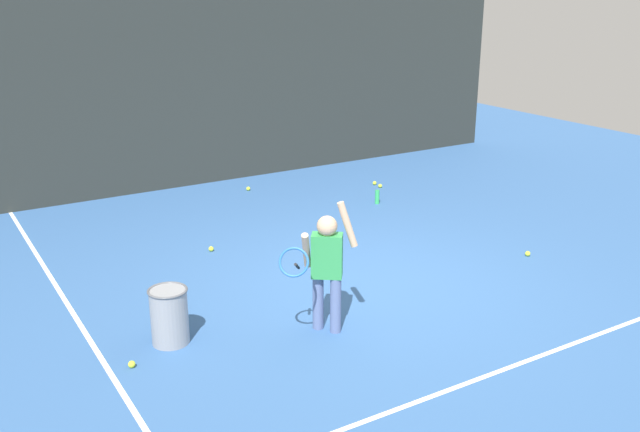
{
  "coord_description": "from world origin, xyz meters",
  "views": [
    {
      "loc": [
        -4.38,
        -6.15,
        3.34
      ],
      "look_at": [
        -0.5,
        0.25,
        0.85
      ],
      "focal_mm": 39.91,
      "sensor_mm": 36.0,
      "label": 1
    }
  ],
  "objects_px": {
    "tennis_player": "(326,263)",
    "water_bottle": "(377,197)",
    "tennis_ball_5": "(380,186)",
    "tennis_ball_3": "(375,183)",
    "tennis_ball_4": "(211,249)",
    "tennis_ball_7": "(528,254)",
    "ball_hopper": "(169,315)",
    "tennis_ball_2": "(132,364)",
    "tennis_ball_6": "(248,189)"
  },
  "relations": [
    {
      "from": "tennis_ball_7",
      "to": "tennis_ball_3",
      "type": "bearing_deg",
      "value": 86.04
    },
    {
      "from": "tennis_ball_2",
      "to": "tennis_ball_4",
      "type": "xyz_separation_m",
      "value": [
        1.76,
        2.33,
        0.0
      ]
    },
    {
      "from": "tennis_ball_7",
      "to": "tennis_ball_2",
      "type": "bearing_deg",
      "value": -179.09
    },
    {
      "from": "tennis_player",
      "to": "tennis_ball_6",
      "type": "relative_size",
      "value": 20.46
    },
    {
      "from": "tennis_ball_4",
      "to": "tennis_ball_7",
      "type": "relative_size",
      "value": 1.0
    },
    {
      "from": "ball_hopper",
      "to": "tennis_ball_2",
      "type": "height_order",
      "value": "ball_hopper"
    },
    {
      "from": "tennis_player",
      "to": "water_bottle",
      "type": "height_order",
      "value": "tennis_player"
    },
    {
      "from": "tennis_ball_6",
      "to": "tennis_ball_7",
      "type": "xyz_separation_m",
      "value": [
        1.75,
        -4.53,
        0.0
      ]
    },
    {
      "from": "ball_hopper",
      "to": "tennis_ball_5",
      "type": "bearing_deg",
      "value": 34.19
    },
    {
      "from": "water_bottle",
      "to": "tennis_ball_7",
      "type": "relative_size",
      "value": 3.33
    },
    {
      "from": "ball_hopper",
      "to": "tennis_ball_6",
      "type": "distance_m",
      "value": 5.24
    },
    {
      "from": "tennis_ball_3",
      "to": "tennis_ball_4",
      "type": "bearing_deg",
      "value": -158.08
    },
    {
      "from": "tennis_player",
      "to": "tennis_ball_4",
      "type": "bearing_deg",
      "value": 129.38
    },
    {
      "from": "tennis_player",
      "to": "tennis_ball_4",
      "type": "height_order",
      "value": "tennis_player"
    },
    {
      "from": "ball_hopper",
      "to": "tennis_ball_3",
      "type": "xyz_separation_m",
      "value": [
        4.93,
        3.53,
        -0.26
      ]
    },
    {
      "from": "tennis_ball_2",
      "to": "tennis_ball_6",
      "type": "distance_m",
      "value": 5.72
    },
    {
      "from": "tennis_player",
      "to": "ball_hopper",
      "type": "relative_size",
      "value": 2.4
    },
    {
      "from": "tennis_player",
      "to": "tennis_ball_5",
      "type": "bearing_deg",
      "value": 85.01
    },
    {
      "from": "tennis_player",
      "to": "tennis_ball_6",
      "type": "height_order",
      "value": "tennis_player"
    },
    {
      "from": "tennis_ball_5",
      "to": "tennis_ball_2",
      "type": "bearing_deg",
      "value": -146.18
    },
    {
      "from": "tennis_ball_3",
      "to": "tennis_ball_5",
      "type": "relative_size",
      "value": 1.0
    },
    {
      "from": "tennis_ball_3",
      "to": "tennis_ball_6",
      "type": "xyz_separation_m",
      "value": [
        -2.01,
        0.81,
        0.0
      ]
    },
    {
      "from": "ball_hopper",
      "to": "water_bottle",
      "type": "distance_m",
      "value": 5.08
    },
    {
      "from": "tennis_ball_7",
      "to": "ball_hopper",
      "type": "bearing_deg",
      "value": 177.7
    },
    {
      "from": "water_bottle",
      "to": "tennis_ball_6",
      "type": "bearing_deg",
      "value": 129.56
    },
    {
      "from": "tennis_player",
      "to": "ball_hopper",
      "type": "distance_m",
      "value": 1.58
    },
    {
      "from": "tennis_ball_4",
      "to": "tennis_ball_7",
      "type": "xyz_separation_m",
      "value": [
        3.38,
        -2.25,
        0.0
      ]
    },
    {
      "from": "tennis_ball_5",
      "to": "tennis_ball_7",
      "type": "distance_m",
      "value": 3.53
    },
    {
      "from": "water_bottle",
      "to": "tennis_ball_3",
      "type": "distance_m",
      "value": 1.08
    },
    {
      "from": "tennis_ball_6",
      "to": "tennis_player",
      "type": "bearing_deg",
      "value": -107.16
    },
    {
      "from": "water_bottle",
      "to": "tennis_ball_5",
      "type": "bearing_deg",
      "value": 51.15
    },
    {
      "from": "tennis_ball_3",
      "to": "tennis_ball_4",
      "type": "xyz_separation_m",
      "value": [
        -3.64,
        -1.46,
        0.0
      ]
    },
    {
      "from": "tennis_ball_2",
      "to": "tennis_ball_3",
      "type": "xyz_separation_m",
      "value": [
        5.4,
        3.8,
        0.0
      ]
    },
    {
      "from": "tennis_ball_4",
      "to": "tennis_ball_2",
      "type": "bearing_deg",
      "value": -127.11
    },
    {
      "from": "water_bottle",
      "to": "tennis_ball_4",
      "type": "distance_m",
      "value": 3.1
    },
    {
      "from": "tennis_player",
      "to": "tennis_ball_2",
      "type": "distance_m",
      "value": 2.03
    },
    {
      "from": "tennis_ball_2",
      "to": "tennis_ball_5",
      "type": "distance_m",
      "value": 6.47
    },
    {
      "from": "tennis_ball_3",
      "to": "tennis_ball_4",
      "type": "distance_m",
      "value": 3.92
    },
    {
      "from": "tennis_player",
      "to": "water_bottle",
      "type": "xyz_separation_m",
      "value": [
        2.93,
        3.2,
        -0.62
      ]
    },
    {
      "from": "tennis_ball_4",
      "to": "tennis_ball_5",
      "type": "bearing_deg",
      "value": 19.37
    },
    {
      "from": "water_bottle",
      "to": "ball_hopper",
      "type": "bearing_deg",
      "value": -148.8
    },
    {
      "from": "tennis_ball_5",
      "to": "tennis_ball_3",
      "type": "bearing_deg",
      "value": 83.17
    },
    {
      "from": "tennis_ball_4",
      "to": "tennis_ball_6",
      "type": "bearing_deg",
      "value": 54.35
    },
    {
      "from": "ball_hopper",
      "to": "tennis_ball_5",
      "type": "height_order",
      "value": "ball_hopper"
    },
    {
      "from": "tennis_ball_2",
      "to": "tennis_ball_3",
      "type": "distance_m",
      "value": 6.6
    },
    {
      "from": "tennis_player",
      "to": "tennis_ball_7",
      "type": "height_order",
      "value": "tennis_player"
    },
    {
      "from": "ball_hopper",
      "to": "tennis_ball_7",
      "type": "distance_m",
      "value": 4.68
    },
    {
      "from": "ball_hopper",
      "to": "tennis_ball_7",
      "type": "bearing_deg",
      "value": -2.3
    },
    {
      "from": "tennis_ball_2",
      "to": "tennis_ball_7",
      "type": "distance_m",
      "value": 5.15
    },
    {
      "from": "water_bottle",
      "to": "tennis_ball_6",
      "type": "distance_m",
      "value": 2.22
    }
  ]
}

